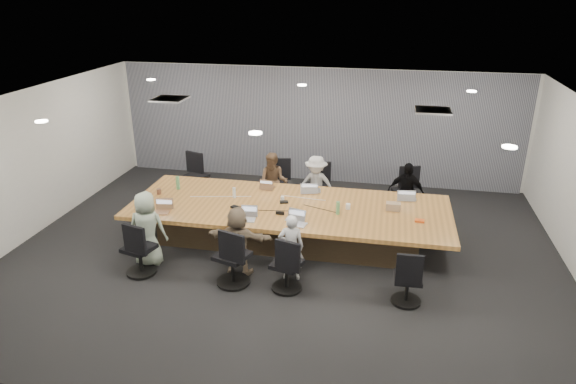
% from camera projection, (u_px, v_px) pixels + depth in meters
% --- Properties ---
extents(floor, '(10.00, 8.00, 0.00)m').
position_uv_depth(floor, '(284.00, 252.00, 9.50)').
color(floor, black).
rests_on(floor, ground).
extents(ceiling, '(10.00, 8.00, 0.00)m').
position_uv_depth(ceiling, '(283.00, 103.00, 8.46)').
color(ceiling, white).
rests_on(ceiling, wall_back).
extents(wall_back, '(10.00, 0.00, 2.80)m').
position_uv_depth(wall_back, '(317.00, 125.00, 12.62)').
color(wall_back, beige).
rests_on(wall_back, ground).
extents(wall_front, '(10.00, 0.00, 2.80)m').
position_uv_depth(wall_front, '(205.00, 316.00, 5.34)').
color(wall_front, beige).
rests_on(wall_front, ground).
extents(wall_left, '(0.00, 8.00, 2.80)m').
position_uv_depth(wall_left, '(30.00, 164.00, 9.90)').
color(wall_left, beige).
rests_on(wall_left, ground).
extents(curtain, '(9.80, 0.04, 2.80)m').
position_uv_depth(curtain, '(316.00, 126.00, 12.54)').
color(curtain, gray).
rests_on(curtain, ground).
extents(conference_table, '(6.00, 2.20, 0.74)m').
position_uv_depth(conference_table, '(289.00, 221.00, 9.81)').
color(conference_table, '#453523').
rests_on(conference_table, ground).
extents(chair_0, '(0.73, 0.73, 0.86)m').
position_uv_depth(chair_0, '(195.00, 180.00, 11.81)').
color(chair_0, black).
rests_on(chair_0, ground).
extents(chair_1, '(0.65, 0.65, 0.83)m').
position_uv_depth(chair_1, '(277.00, 187.00, 11.46)').
color(chair_1, black).
rests_on(chair_1, ground).
extents(chair_2, '(0.60, 0.60, 0.79)m').
position_uv_depth(chair_2, '(318.00, 191.00, 11.30)').
color(chair_2, black).
rests_on(chair_2, ground).
extents(chair_3, '(0.71, 0.71, 0.84)m').
position_uv_depth(chair_3, '(405.00, 196.00, 10.95)').
color(chair_3, black).
rests_on(chair_3, ground).
extents(chair_4, '(0.67, 0.67, 0.80)m').
position_uv_depth(chair_4, '(140.00, 252.00, 8.67)').
color(chair_4, black).
rests_on(chair_4, ground).
extents(chair_5, '(0.74, 0.74, 0.87)m').
position_uv_depth(chair_5, '(232.00, 260.00, 8.36)').
color(chair_5, black).
rests_on(chair_5, ground).
extents(chair_6, '(0.64, 0.64, 0.77)m').
position_uv_depth(chair_6, '(287.00, 268.00, 8.21)').
color(chair_6, black).
rests_on(chair_6, ground).
extents(chair_7, '(0.51, 0.51, 0.73)m').
position_uv_depth(chair_7, '(408.00, 282.00, 7.87)').
color(chair_7, black).
rests_on(chair_7, ground).
extents(person_1, '(0.65, 0.51, 1.31)m').
position_uv_depth(person_1, '(274.00, 182.00, 11.05)').
color(person_1, brown).
rests_on(person_1, ground).
extents(laptop_1, '(0.30, 0.22, 0.02)m').
position_uv_depth(laptop_1, '(267.00, 187.00, 10.52)').
color(laptop_1, '#8C6647').
rests_on(laptop_1, conference_table).
extents(person_2, '(0.87, 0.54, 1.30)m').
position_uv_depth(person_2, '(316.00, 185.00, 10.88)').
color(person_2, '#9E9E9E').
rests_on(person_2, ground).
extents(laptop_2, '(0.39, 0.30, 0.02)m').
position_uv_depth(laptop_2, '(312.00, 191.00, 10.35)').
color(laptop_2, '#B2B2B7').
rests_on(laptop_2, conference_table).
extents(person_3, '(0.80, 0.48, 1.28)m').
position_uv_depth(person_3, '(406.00, 192.00, 10.54)').
color(person_3, black).
rests_on(person_3, ground).
extents(laptop_3, '(0.37, 0.27, 0.02)m').
position_uv_depth(laptop_3, '(407.00, 198.00, 10.00)').
color(laptop_3, '#B2B2B7').
rests_on(laptop_3, conference_table).
extents(person_4, '(0.70, 0.49, 1.35)m').
position_uv_depth(person_4, '(147.00, 229.00, 8.89)').
color(person_4, '#96A993').
rests_on(person_4, ground).
extents(laptop_4, '(0.35, 0.27, 0.02)m').
position_uv_depth(laptop_4, '(160.00, 212.00, 9.36)').
color(laptop_4, '#8C6647').
rests_on(laptop_4, conference_table).
extents(person_5, '(1.14, 0.38, 1.22)m').
position_uv_depth(person_5, '(238.00, 241.00, 8.61)').
color(person_5, '#7A6751').
rests_on(person_5, ground).
extents(laptop_5, '(0.31, 0.22, 0.02)m').
position_uv_depth(laptop_5, '(247.00, 220.00, 9.06)').
color(laptop_5, '#B2B2B7').
rests_on(laptop_5, conference_table).
extents(person_6, '(0.47, 0.35, 1.17)m').
position_uv_depth(person_6, '(291.00, 247.00, 8.46)').
color(person_6, silver).
rests_on(person_6, ground).
extents(laptop_6, '(0.36, 0.28, 0.02)m').
position_uv_depth(laptop_6, '(297.00, 224.00, 8.90)').
color(laptop_6, '#B2B2B7').
rests_on(laptop_6, conference_table).
extents(bottle_green_left, '(0.09, 0.09, 0.27)m').
position_uv_depth(bottle_green_left, '(178.00, 183.00, 10.40)').
color(bottle_green_left, '#55965C').
rests_on(bottle_green_left, conference_table).
extents(bottle_green_right, '(0.07, 0.07, 0.24)m').
position_uv_depth(bottle_green_right, '(338.00, 208.00, 9.26)').
color(bottle_green_right, '#55965C').
rests_on(bottle_green_right, conference_table).
extents(bottle_clear, '(0.06, 0.06, 0.21)m').
position_uv_depth(bottle_clear, '(234.00, 193.00, 9.99)').
color(bottle_clear, silver).
rests_on(bottle_clear, conference_table).
extents(cup_white_far, '(0.08, 0.08, 0.09)m').
position_uv_depth(cup_white_far, '(282.00, 199.00, 9.85)').
color(cup_white_far, white).
rests_on(cup_white_far, conference_table).
extents(cup_white_near, '(0.10, 0.10, 0.11)m').
position_uv_depth(cup_white_near, '(348.00, 206.00, 9.50)').
color(cup_white_near, white).
rests_on(cup_white_near, conference_table).
extents(mug_brown, '(0.10, 0.10, 0.11)m').
position_uv_depth(mug_brown, '(159.00, 191.00, 10.19)').
color(mug_brown, brown).
rests_on(mug_brown, conference_table).
extents(mic_left, '(0.19, 0.16, 0.03)m').
position_uv_depth(mic_left, '(235.00, 207.00, 9.56)').
color(mic_left, black).
rests_on(mic_left, conference_table).
extents(mic_right, '(0.18, 0.15, 0.03)m').
position_uv_depth(mic_right, '(284.00, 202.00, 9.79)').
color(mic_right, black).
rests_on(mic_right, conference_table).
extents(stapler, '(0.16, 0.05, 0.06)m').
position_uv_depth(stapler, '(280.00, 213.00, 9.28)').
color(stapler, black).
rests_on(stapler, conference_table).
extents(canvas_bag, '(0.27, 0.17, 0.14)m').
position_uv_depth(canvas_bag, '(393.00, 206.00, 9.45)').
color(canvas_bag, tan).
rests_on(canvas_bag, conference_table).
extents(snack_packet, '(0.17, 0.12, 0.04)m').
position_uv_depth(snack_packet, '(420.00, 221.00, 9.00)').
color(snack_packet, '#E55519').
rests_on(snack_packet, conference_table).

